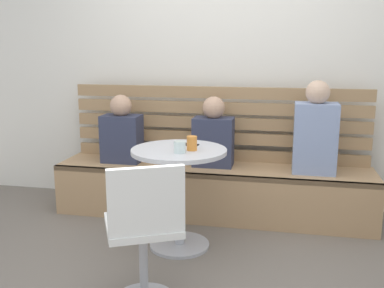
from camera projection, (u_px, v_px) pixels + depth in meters
The scene contains 12 objects.
ground at pixel (181, 284), 2.76m from camera, with size 8.00×8.00×0.00m, color #70665B.
back_wall at pixel (221, 47), 4.02m from camera, with size 5.20×0.10×2.90m, color white.
booth_bench at pixel (212, 191), 3.85m from camera, with size 2.70×0.52×0.44m.
booth_backrest at pixel (217, 123), 3.97m from camera, with size 2.65×0.04×0.66m.
cafe_table at pixel (179, 179), 3.17m from camera, with size 0.68×0.68×0.74m.
white_chair at pixel (144, 230), 2.41m from camera, with size 0.54×0.54×0.85m.
person_adult at pixel (315, 132), 3.56m from camera, with size 0.34×0.22×0.75m.
person_child_left at pixel (214, 136), 3.79m from camera, with size 0.34×0.22×0.60m.
person_child_middle at pixel (122, 133), 3.93m from camera, with size 0.34×0.22×0.60m.
cup_glass_short at pixel (180, 147), 3.01m from camera, with size 0.08×0.08×0.08m, color silver.
cup_tumbler_orange at pixel (192, 143), 3.08m from camera, with size 0.07×0.07×0.10m, color orange.
phone_on_table at pixel (189, 145), 3.25m from camera, with size 0.07×0.14×0.01m, color black.
Camera 1 is at (0.58, -2.44, 1.44)m, focal length 41.48 mm.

